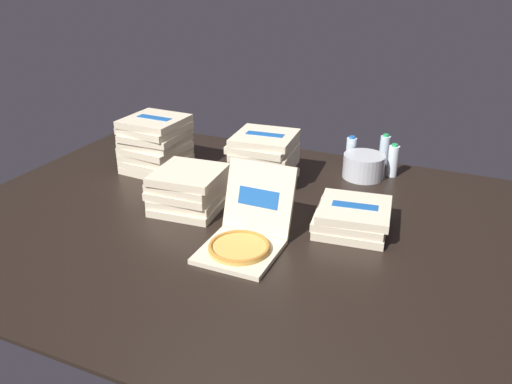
% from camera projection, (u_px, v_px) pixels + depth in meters
% --- Properties ---
extents(ground_plane, '(3.20, 2.40, 0.02)m').
position_uv_depth(ground_plane, '(242.00, 223.00, 2.76)').
color(ground_plane, black).
extents(open_pizza_box, '(0.36, 0.49, 0.37)m').
position_uv_depth(open_pizza_box, '(245.00, 234.00, 2.49)').
color(open_pizza_box, beige).
rests_on(open_pizza_box, ground_plane).
extents(pizza_stack_left_mid, '(0.42, 0.41, 0.14)m').
position_uv_depth(pizza_stack_left_mid, '(352.00, 217.00, 2.66)').
color(pizza_stack_left_mid, beige).
rests_on(pizza_stack_left_mid, ground_plane).
extents(pizza_stack_right_far, '(0.40, 0.40, 0.36)m').
position_uv_depth(pizza_stack_right_far, '(156.00, 144.00, 3.35)').
color(pizza_stack_right_far, beige).
rests_on(pizza_stack_right_far, ground_plane).
extents(pizza_stack_center_far, '(0.41, 0.41, 0.22)m').
position_uv_depth(pizza_stack_center_far, '(189.00, 189.00, 2.87)').
color(pizza_stack_center_far, beige).
rests_on(pizza_stack_center_far, ground_plane).
extents(pizza_stack_right_mid, '(0.41, 0.41, 0.32)m').
position_uv_depth(pizza_stack_right_mid, '(264.00, 158.00, 3.18)').
color(pizza_stack_right_mid, beige).
rests_on(pizza_stack_right_mid, ground_plane).
extents(ice_bucket, '(0.27, 0.27, 0.15)m').
position_uv_depth(ice_bucket, '(364.00, 166.00, 3.28)').
color(ice_bucket, '#B7BABF').
rests_on(ice_bucket, ground_plane).
extents(water_bottle_0, '(0.07, 0.07, 0.22)m').
position_uv_depth(water_bottle_0, '(393.00, 161.00, 3.29)').
color(water_bottle_0, white).
rests_on(water_bottle_0, ground_plane).
extents(water_bottle_1, '(0.07, 0.07, 0.22)m').
position_uv_depth(water_bottle_1, '(384.00, 150.00, 3.46)').
color(water_bottle_1, silver).
rests_on(water_bottle_1, ground_plane).
extents(water_bottle_2, '(0.07, 0.07, 0.22)m').
position_uv_depth(water_bottle_2, '(351.00, 152.00, 3.43)').
color(water_bottle_2, silver).
rests_on(water_bottle_2, ground_plane).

